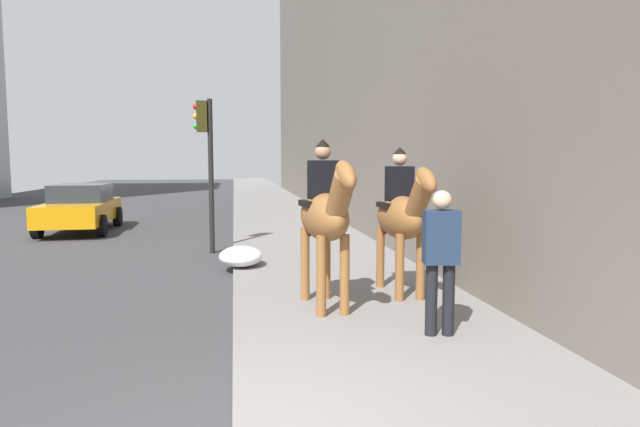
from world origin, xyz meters
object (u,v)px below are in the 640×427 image
at_px(pedestrian_greeting, 441,253).
at_px(traffic_light_near_curb, 206,150).
at_px(car_near_lane, 81,207).
at_px(mounted_horse_near, 325,214).
at_px(mounted_horse_far, 402,214).

relative_size(pedestrian_greeting, traffic_light_near_curb, 0.48).
distance_m(car_near_lane, traffic_light_near_curb, 6.32).
height_order(mounted_horse_near, traffic_light_near_curb, traffic_light_near_curb).
height_order(mounted_horse_near, pedestrian_greeting, mounted_horse_near).
relative_size(mounted_horse_far, pedestrian_greeting, 1.32).
bearing_deg(traffic_light_near_curb, mounted_horse_near, -161.67).
xyz_separation_m(car_near_lane, traffic_light_near_curb, (-4.61, -4.00, 1.65)).
relative_size(pedestrian_greeting, car_near_lane, 0.40).
xyz_separation_m(mounted_horse_near, traffic_light_near_curb, (5.55, 1.84, 0.97)).
distance_m(mounted_horse_near, car_near_lane, 11.74).
bearing_deg(mounted_horse_far, pedestrian_greeting, -7.15).
bearing_deg(car_near_lane, mounted_horse_far, 34.80).
distance_m(mounted_horse_far, pedestrian_greeting, 1.99).
height_order(mounted_horse_far, traffic_light_near_curb, traffic_light_near_curb).
distance_m(mounted_horse_far, traffic_light_near_curb, 5.93).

